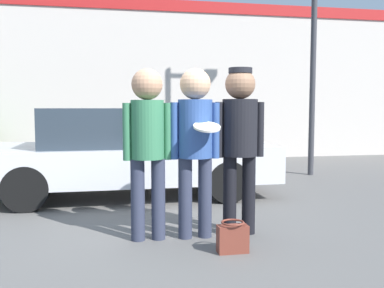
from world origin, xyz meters
The scene contains 8 objects.
ground_plane centered at (0.00, 0.00, 0.00)m, with size 56.00×56.00×0.00m, color #5B5956.
storefront_building centered at (0.00, 6.99, 2.17)m, with size 24.00×0.22×4.28m.
person_left centered at (-0.17, -0.11, 1.11)m, with size 0.52×0.35×1.83m.
person_middle_with_frisbee centered at (0.34, -0.13, 1.12)m, with size 0.54×0.59×1.84m.
person_right centered at (0.85, -0.09, 1.14)m, with size 0.56×0.39×1.85m.
parked_car_near centered at (-0.30, 2.33, 0.71)m, with size 4.62×1.94×1.41m.
street_lamp centered at (3.85, 3.72, 3.64)m, with size 1.29×0.35×5.96m.
handbag centered at (0.60, -0.68, 0.15)m, with size 0.30×0.23×0.31m.
Camera 1 is at (-0.58, -4.62, 1.42)m, focal length 40.00 mm.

